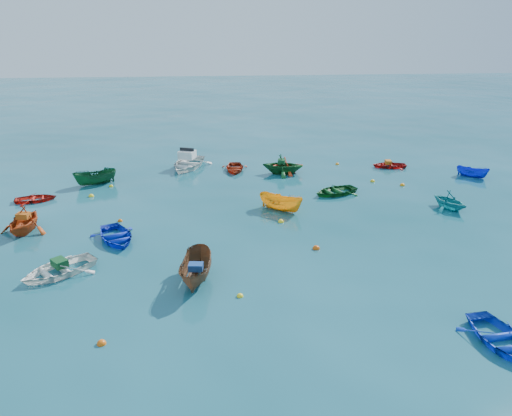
{
  "coord_description": "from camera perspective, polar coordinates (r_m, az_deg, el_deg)",
  "views": [
    {
      "loc": [
        -2.57,
        -22.98,
        11.25
      ],
      "look_at": [
        0.0,
        5.0,
        0.4
      ],
      "focal_mm": 35.0,
      "sensor_mm": 36.0,
      "label": 1
    }
  ],
  "objects": [
    {
      "name": "tarp_green_a",
      "position": [
        24.99,
        -21.54,
        -5.85
      ],
      "size": [
        0.91,
        0.93,
        0.36
      ],
      "primitive_type": "cube",
      "rotation": [
        0.0,
        0.0,
        -0.86
      ],
      "color": "#124B22",
      "rests_on": "dinghy_white_near"
    },
    {
      "name": "dinghy_green_n",
      "position": [
        38.18,
        3.05,
        3.94
      ],
      "size": [
        3.52,
        3.2,
        1.59
      ],
      "primitive_type": "imported",
      "rotation": [
        0.0,
        0.0,
        1.36
      ],
      "color": "#135320",
      "rests_on": "ground"
    },
    {
      "name": "dinghy_cyan_se",
      "position": [
        33.39,
        21.16,
        -0.06
      ],
      "size": [
        2.91,
        3.06,
        1.26
      ],
      "primitive_type": "imported",
      "rotation": [
        0.0,
        0.0,
        0.45
      ],
      "color": "teal",
      "rests_on": "ground"
    },
    {
      "name": "dinghy_red_far",
      "position": [
        38.95,
        -2.47,
        4.31
      ],
      "size": [
        2.22,
        2.99,
        0.6
      ],
      "primitive_type": "imported",
      "rotation": [
        0.0,
        0.0,
        -0.06
      ],
      "color": "#A2260D",
      "rests_on": "ground"
    },
    {
      "name": "sampan_brown_mid",
      "position": [
        22.98,
        -6.75,
        -8.35
      ],
      "size": [
        1.76,
        3.66,
        1.36
      ],
      "primitive_type": "imported",
      "rotation": [
        0.0,
        0.0,
        -0.13
      ],
      "color": "brown",
      "rests_on": "ground"
    },
    {
      "name": "buoy_or_a",
      "position": [
        19.79,
        -17.23,
        -14.63
      ],
      "size": [
        0.35,
        0.35,
        0.35
      ],
      "primitive_type": "sphere",
      "color": "#EA5C0C",
      "rests_on": "ground"
    },
    {
      "name": "buoy_or_b",
      "position": [
        26.03,
        6.88,
        -4.65
      ],
      "size": [
        0.38,
        0.38,
        0.38
      ],
      "primitive_type": "sphere",
      "color": "#D94E0B",
      "rests_on": "ground"
    },
    {
      "name": "sampan_green_far",
      "position": [
        37.45,
        -17.81,
        2.6
      ],
      "size": [
        3.25,
        2.33,
        1.18
      ],
      "primitive_type": "imported",
      "rotation": [
        0.0,
        0.0,
        -1.13
      ],
      "color": "#114B28",
      "rests_on": "ground"
    },
    {
      "name": "motorboat_white",
      "position": [
        40.07,
        -7.8,
        4.61
      ],
      "size": [
        4.46,
        5.19,
        1.51
      ],
      "primitive_type": "imported",
      "rotation": [
        0.0,
        0.0,
        -0.36
      ],
      "color": "white",
      "rests_on": "ground"
    },
    {
      "name": "dinghy_blue_sw",
      "position": [
        27.82,
        -15.66,
        -3.57
      ],
      "size": [
        3.51,
        3.99,
        0.69
      ],
      "primitive_type": "imported",
      "rotation": [
        0.0,
        0.0,
        0.41
      ],
      "color": "#0F29C0",
      "rests_on": "ground"
    },
    {
      "name": "dinghy_red_ne",
      "position": [
        41.18,
        14.94,
        4.54
      ],
      "size": [
        2.82,
        2.16,
        0.55
      ],
      "primitive_type": "imported",
      "rotation": [
        0.0,
        0.0,
        -1.68
      ],
      "color": "#B5120F",
      "rests_on": "ground"
    },
    {
      "name": "ground",
      "position": [
        25.71,
        1.02,
        -4.83
      ],
      "size": [
        160.0,
        160.0,
        0.0
      ],
      "primitive_type": "plane",
      "color": "#0A454E",
      "rests_on": "ground"
    },
    {
      "name": "sampan_blue_far",
      "position": [
        40.7,
        23.42,
        3.29
      ],
      "size": [
        2.35,
        2.14,
        0.9
      ],
      "primitive_type": "imported",
      "rotation": [
        0.0,
        0.0,
        0.89
      ],
      "color": "#0F24C3",
      "rests_on": "ground"
    },
    {
      "name": "tarp_blue_a",
      "position": [
        22.45,
        -6.89,
        -6.69
      ],
      "size": [
        0.69,
        0.55,
        0.31
      ],
      "primitive_type": "cube",
      "rotation": [
        0.0,
        0.0,
        -0.13
      ],
      "color": "#194693",
      "rests_on": "sampan_brown_mid"
    },
    {
      "name": "dinghy_orange_w",
      "position": [
        30.66,
        -24.84,
        -2.48
      ],
      "size": [
        2.98,
        3.32,
        1.57
      ],
      "primitive_type": "imported",
      "rotation": [
        0.0,
        0.0,
        -0.15
      ],
      "color": "#B93E11",
      "rests_on": "ground"
    },
    {
      "name": "tarp_orange_a",
      "position": [
        30.37,
        -25.07,
        -0.8
      ],
      "size": [
        0.73,
        0.59,
        0.32
      ],
      "primitive_type": "cube",
      "rotation": [
        0.0,
        0.0,
        -0.15
      ],
      "color": "#C75614",
      "rests_on": "dinghy_orange_w"
    },
    {
      "name": "buoy_or_d",
      "position": [
        36.91,
        16.38,
        2.49
      ],
      "size": [
        0.34,
        0.34,
        0.34
      ],
      "primitive_type": "sphere",
      "color": "orange",
      "rests_on": "ground"
    },
    {
      "name": "dinghy_orange_far",
      "position": [
        38.49,
        3.5,
        4.08
      ],
      "size": [
        2.58,
        2.24,
        1.33
      ],
      "primitive_type": "imported",
      "rotation": [
        0.0,
        0.0,
        1.59
      ],
      "color": "red",
      "rests_on": "ground"
    },
    {
      "name": "tarp_green_b",
      "position": [
        37.91,
        2.93,
        5.34
      ],
      "size": [
        0.65,
        0.78,
        0.33
      ],
      "primitive_type": "cube",
      "rotation": [
        0.0,
        0.0,
        1.36
      ],
      "color": "#124821",
      "rests_on": "dinghy_green_n"
    },
    {
      "name": "buoy_or_e",
      "position": [
        41.08,
        9.28,
        4.94
      ],
      "size": [
        0.3,
        0.3,
        0.3
      ],
      "primitive_type": "sphere",
      "color": "orange",
      "rests_on": "ground"
    },
    {
      "name": "buoy_ye_b",
      "position": [
        36.63,
        -16.22,
        2.37
      ],
      "size": [
        0.29,
        0.29,
        0.29
      ],
      "primitive_type": "sphere",
      "color": "yellow",
      "rests_on": "ground"
    },
    {
      "name": "dinghy_green_e",
      "position": [
        34.14,
        9.03,
        1.6
      ],
      "size": [
        3.74,
        3.25,
        0.65
      ],
      "primitive_type": "imported",
      "rotation": [
        0.0,
        0.0,
        -1.18
      ],
      "color": "#13521F",
      "rests_on": "ground"
    },
    {
      "name": "buoy_ye_d",
      "position": [
        35.0,
        -18.31,
        1.26
      ],
      "size": [
        0.35,
        0.35,
        0.35
      ],
      "primitive_type": "sphere",
      "color": "yellow",
      "rests_on": "ground"
    },
    {
      "name": "dinghy_white_near",
      "position": [
        25.19,
        -21.58,
        -7.02
      ],
      "size": [
        4.27,
        4.16,
        0.72
      ],
      "primitive_type": "imported",
      "rotation": [
        0.0,
        0.0,
        -0.86
      ],
      "color": "white",
      "rests_on": "ground"
    },
    {
      "name": "buoy_ye_c",
      "position": [
        29.14,
        2.87,
        -1.62
      ],
      "size": [
        0.35,
        0.35,
        0.35
      ],
      "primitive_type": "sphere",
      "color": "yellow",
      "rests_on": "ground"
    },
    {
      "name": "buoy_or_c",
      "position": [
        30.29,
        -15.26,
        -1.47
      ],
      "size": [
        0.29,
        0.29,
        0.29
      ],
      "primitive_type": "sphere",
      "color": "#D65B0B",
      "rests_on": "ground"
    },
    {
      "name": "buoy_ye_a",
      "position": [
        21.73,
        -1.85,
        -10.08
      ],
      "size": [
        0.29,
        0.29,
        0.29
      ],
      "primitive_type": "sphere",
      "color": "yellow",
      "rests_on": "ground"
    },
    {
      "name": "dinghy_blue_se",
      "position": [
        20.98,
        26.14,
        -13.77
      ],
      "size": [
        2.65,
        3.48,
        0.68
      ],
      "primitive_type": "imported",
      "rotation": [
        0.0,
        0.0,
        0.1
      ],
      "color": "blue",
      "rests_on": "ground"
    },
    {
      "name": "sampan_yellow_mid",
      "position": [
        30.91,
        2.84,
        -0.26
      ],
      "size": [
        3.07,
        2.72,
        1.16
      ],
      "primitive_type": "imported",
      "rotation": [
        0.0,
        0.0,
        0.92
      ],
      "color": "#F5A115",
      "rests_on": "ground"
    },
    {
      "name": "tarp_orange_b",
      "position": [
        41.04,
        14.86,
        5.1
      ],
      "size": [
        0.51,
        0.64,
        0.29
      ],
      "primitive_type": "cube",
      "rotation": [
        0.0,
        0.0,
        -1.68
      ],
      "color": "#D26415",
      "rests_on": "dinghy_red_ne"
    },
    {
      "name": "buoy_ye_e",
      "position": [
        37.22,
        13.17,
        2.95
      ],
      "size": [
        0.33,
        0.33,
        0.33
      ],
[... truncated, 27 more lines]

